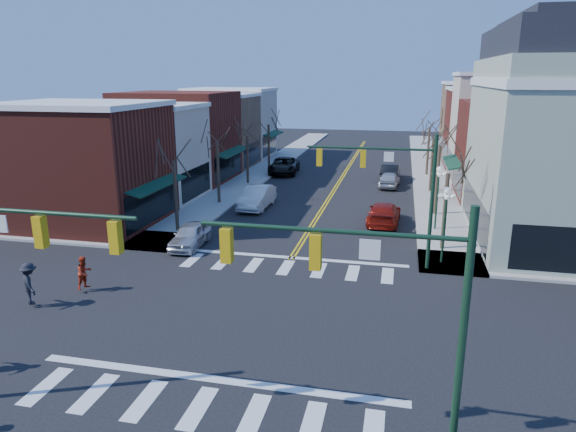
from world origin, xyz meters
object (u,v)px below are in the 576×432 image
Objects in this scene: pedestrian_red_b at (84,273)px; car_right_near at (384,213)px; car_left_mid at (257,197)px; car_right_mid at (389,179)px; car_right_far at (390,172)px; lamppost_corner at (445,212)px; car_left_far at (284,166)px; lamppost_midblock at (438,187)px; car_left_near at (190,235)px; pedestrian_dark_b at (30,284)px.

car_right_near is at bearing -24.16° from pedestrian_red_b.
pedestrian_red_b reaches higher than car_left_mid.
car_right_far is at bearing -85.40° from car_right_mid.
lamppost_corner is 0.72× the size of car_left_far.
lamppost_midblock is at bearing 166.67° from car_right_near.
car_right_mid is (11.20, 20.01, 0.02)m from car_left_near.
car_left_mid is (1.35, 9.93, 0.14)m from car_left_near.
car_right_far is (-3.40, 16.99, -2.16)m from lamppost_midblock.
car_left_mid is 19.95m from pedestrian_dark_b.
lamppost_midblock is 1.01× the size of car_right_mid.
pedestrian_red_b is (-13.47, -30.91, 0.14)m from car_right_far.
lamppost_corner is at bearing 104.28° from car_right_mid.
pedestrian_red_b reaches higher than car_right_mid.
lamppost_corner is 2.71× the size of pedestrian_red_b.
lamppost_corner is 1.00× the size of lamppost_midblock.
lamppost_corner is 6.50m from lamppost_midblock.
car_right_mid is (-3.40, 13.43, -2.23)m from lamppost_midblock.
car_right_mid is 3.56m from car_right_far.
car_left_far is 3.78× the size of pedestrian_red_b.
lamppost_midblock is 0.83× the size of car_left_mid.
pedestrian_dark_b is at bearing -152.52° from lamppost_corner.
lamppost_corner is 1.04× the size of car_left_near.
car_right_mid is at bearing -87.71° from car_right_near.
lamppost_midblock is 1.04× the size of car_left_near.
lamppost_midblock is at bearing -13.35° from car_left_mid.
pedestrian_dark_b is (-1.33, -2.05, 0.16)m from pedestrian_red_b.
lamppost_midblock reaches higher than car_right_mid.
car_right_mid is at bearing 104.20° from lamppost_midblock.
lamppost_midblock is 23.24m from car_left_far.
car_left_far is 1.41× the size of car_right_mid.
car_right_near is 20.06m from pedestrian_red_b.
car_left_mid is 1.06× the size of car_right_far.
car_left_far is at bearing 128.66° from lamppost_midblock.
car_right_mid is at bearing -27.78° from car_left_far.
lamppost_corner is at bearing -90.00° from lamppost_midblock.
pedestrian_red_b reaches higher than car_left_near.
lamppost_midblock reaches higher than car_left_mid.
car_right_mid is (-3.40, 19.93, -2.23)m from lamppost_corner.
car_right_far reaches higher than car_left_near.
car_right_mid is at bearing -8.20° from pedestrian_red_b.
car_left_near is 24.65m from car_left_far.
lamppost_corner reaches higher than car_left_far.
car_right_mid is at bearing 99.68° from lamppost_corner.
pedestrian_dark_b is at bearing -101.28° from car_left_far.
car_left_near is at bearing 65.36° from car_right_mid.
pedestrian_dark_b is (-18.20, -15.97, -1.85)m from lamppost_midblock.
car_left_near is at bearing -69.44° from pedestrian_dark_b.
pedestrian_red_b is (-2.41, -31.99, 0.11)m from car_left_far.
car_left_far is (-1.21, 14.71, -0.02)m from car_left_mid.
lamppost_midblock is 21.96m from pedestrian_red_b.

